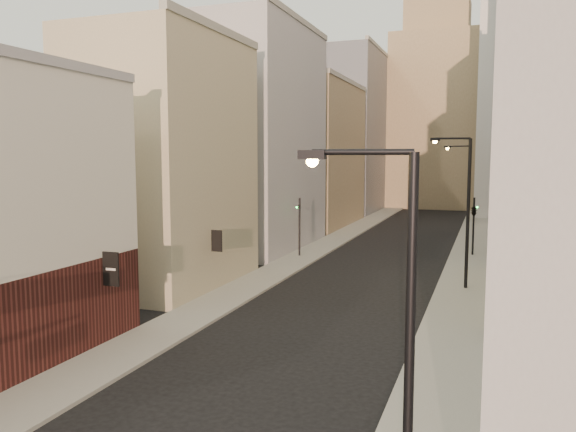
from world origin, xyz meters
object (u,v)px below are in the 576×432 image
(white_tower, at_px, (509,82))
(traffic_light_left, at_px, (300,217))
(streetlamp_mid, at_px, (464,204))
(traffic_light_right, at_px, (474,211))
(clock_tower, at_px, (436,101))
(streetlamp_far, at_px, (466,192))
(streetlamp_near, at_px, (398,347))

(white_tower, relative_size, traffic_light_left, 8.30)
(streetlamp_mid, relative_size, traffic_light_right, 1.92)
(clock_tower, relative_size, traffic_light_left, 8.98)
(clock_tower, bearing_deg, streetlamp_mid, -82.99)
(streetlamp_far, relative_size, traffic_light_left, 1.88)
(traffic_light_left, bearing_deg, streetlamp_mid, 163.08)
(white_tower, bearing_deg, streetlamp_near, -92.73)
(clock_tower, bearing_deg, streetlamp_far, -81.32)
(streetlamp_near, relative_size, streetlamp_mid, 0.89)
(traffic_light_right, bearing_deg, clock_tower, -78.81)
(streetlamp_mid, bearing_deg, streetlamp_far, 82.26)
(streetlamp_mid, bearing_deg, clock_tower, 87.49)
(clock_tower, distance_m, streetlamp_mid, 62.90)
(traffic_light_left, height_order, traffic_light_right, same)
(streetlamp_mid, height_order, traffic_light_left, streetlamp_mid)
(streetlamp_far, relative_size, traffic_light_right, 1.88)
(streetlamp_mid, bearing_deg, white_tower, 76.28)
(clock_tower, relative_size, streetlamp_mid, 4.67)
(clock_tower, bearing_deg, streetlamp_near, -85.11)
(clock_tower, xyz_separation_m, traffic_light_right, (7.82, -48.42, -13.74))
(streetlamp_far, bearing_deg, streetlamp_near, -71.39)
(white_tower, bearing_deg, traffic_light_left, -112.98)
(streetlamp_mid, xyz_separation_m, streetlamp_far, (-0.47, 14.94, -0.13))
(white_tower, relative_size, streetlamp_far, 4.42)
(traffic_light_left, bearing_deg, traffic_light_right, -146.38)
(white_tower, relative_size, streetlamp_mid, 4.31)
(white_tower, height_order, streetlamp_far, white_tower)
(streetlamp_mid, xyz_separation_m, traffic_light_right, (0.29, 12.84, -1.60))
(white_tower, height_order, traffic_light_left, white_tower)
(clock_tower, distance_m, white_tower, 17.83)
(streetlamp_far, height_order, traffic_light_right, streetlamp_far)
(clock_tower, height_order, traffic_light_left, clock_tower)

